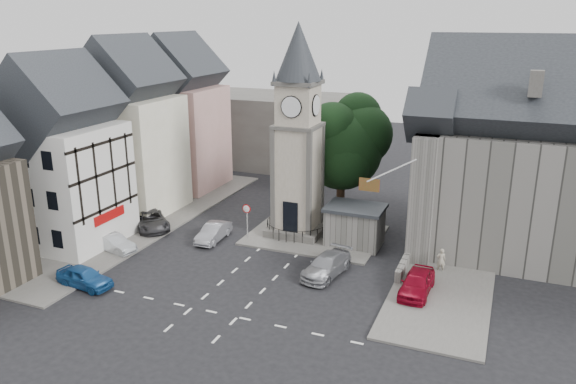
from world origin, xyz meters
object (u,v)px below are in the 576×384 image
at_px(stone_shelter, 355,225).
at_px(car_west_blue, 85,277).
at_px(car_east_red, 417,283).
at_px(pedestrian, 441,260).
at_px(clock_tower, 298,133).

xyz_separation_m(stone_shelter, car_west_blue, (-14.07, -13.20, -0.88)).
relative_size(car_east_red, pedestrian, 2.54).
bearing_deg(car_west_blue, pedestrian, -56.69).
bearing_deg(clock_tower, stone_shelter, -5.84).
distance_m(car_west_blue, car_east_red, 21.01).
distance_m(clock_tower, car_east_red, 14.51).
height_order(clock_tower, car_east_red, clock_tower).
height_order(car_east_red, pedestrian, pedestrian).
bearing_deg(clock_tower, pedestrian, -14.39).
xyz_separation_m(stone_shelter, car_east_red, (5.74, -6.21, -0.81)).
bearing_deg(car_east_red, pedestrian, 77.72).
bearing_deg(car_east_red, car_west_blue, -158.50).
xyz_separation_m(clock_tower, pedestrian, (11.50, -2.95, -7.27)).
bearing_deg(car_west_blue, stone_shelter, -40.87).
bearing_deg(car_west_blue, clock_tower, -28.14).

